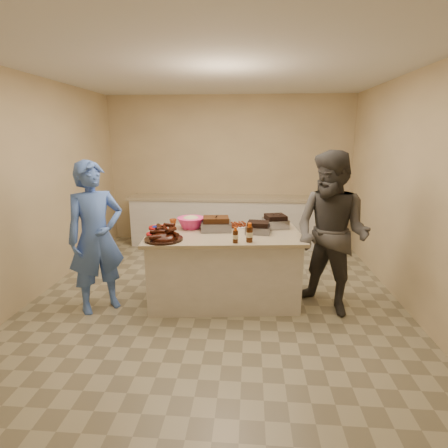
# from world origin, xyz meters

# --- Properties ---
(room) EXTENTS (4.50, 5.00, 2.70)m
(room) POSITION_xyz_m (0.00, 0.00, 0.00)
(room) COLOR #D5BA89
(room) RESTS_ON ground
(back_counter) EXTENTS (3.60, 0.64, 0.90)m
(back_counter) POSITION_xyz_m (0.00, 2.20, 0.45)
(back_counter) COLOR silver
(back_counter) RESTS_ON ground
(island) EXTENTS (1.90, 1.13, 0.86)m
(island) POSITION_xyz_m (0.10, -0.12, 0.00)
(island) COLOR silver
(island) RESTS_ON ground
(rib_platter) EXTENTS (0.51, 0.51, 0.17)m
(rib_platter) POSITION_xyz_m (-0.54, -0.45, 0.86)
(rib_platter) COLOR #391107
(rib_platter) RESTS_ON island
(pulled_pork_tray) EXTENTS (0.39, 0.31, 0.11)m
(pulled_pork_tray) POSITION_xyz_m (0.00, -0.01, 0.86)
(pulled_pork_tray) COLOR #47230F
(pulled_pork_tray) RESTS_ON island
(brisket_tray) EXTENTS (0.31, 0.27, 0.08)m
(brisket_tray) POSITION_xyz_m (0.51, -0.08, 0.86)
(brisket_tray) COLOR black
(brisket_tray) RESTS_ON island
(roasting_pan) EXTENTS (0.34, 0.34, 0.11)m
(roasting_pan) POSITION_xyz_m (0.73, 0.20, 0.86)
(roasting_pan) COLOR gray
(roasting_pan) RESTS_ON island
(coleslaw_bowl) EXTENTS (0.37, 0.37, 0.23)m
(coleslaw_bowl) POSITION_xyz_m (-0.32, 0.08, 0.86)
(coleslaw_bowl) COLOR #FC3084
(coleslaw_bowl) RESTS_ON island
(sausage_plate) EXTENTS (0.38, 0.38, 0.05)m
(sausage_plate) POSITION_xyz_m (0.25, 0.20, 0.86)
(sausage_plate) COLOR silver
(sausage_plate) RESTS_ON island
(mac_cheese_dish) EXTENTS (0.31, 0.25, 0.07)m
(mac_cheese_dish) POSITION_xyz_m (0.74, 0.25, 0.86)
(mac_cheese_dish) COLOR orange
(mac_cheese_dish) RESTS_ON island
(bbq_bottle_a) EXTENTS (0.06, 0.06, 0.17)m
(bbq_bottle_a) POSITION_xyz_m (0.26, -0.49, 0.86)
(bbq_bottle_a) COLOR #3B1A08
(bbq_bottle_a) RESTS_ON island
(bbq_bottle_b) EXTENTS (0.08, 0.08, 0.21)m
(bbq_bottle_b) POSITION_xyz_m (0.41, -0.45, 0.86)
(bbq_bottle_b) COLOR #3B1A08
(bbq_bottle_b) RESTS_ON island
(mustard_bottle) EXTENTS (0.05, 0.05, 0.13)m
(mustard_bottle) POSITION_xyz_m (-0.06, -0.05, 0.86)
(mustard_bottle) COLOR #FCB000
(mustard_bottle) RESTS_ON island
(sauce_bowl) EXTENTS (0.14, 0.06, 0.14)m
(sauce_bowl) POSITION_xyz_m (-0.05, 0.09, 0.86)
(sauce_bowl) COLOR silver
(sauce_bowl) RESTS_ON island
(plate_stack_large) EXTENTS (0.25, 0.25, 0.03)m
(plate_stack_large) POSITION_xyz_m (-0.73, 0.02, 0.86)
(plate_stack_large) COLOR #9B0809
(plate_stack_large) RESTS_ON island
(plate_stack_small) EXTENTS (0.20, 0.20, 0.03)m
(plate_stack_small) POSITION_xyz_m (-0.69, -0.27, 0.86)
(plate_stack_small) COLOR #9B0809
(plate_stack_small) RESTS_ON island
(plastic_cup) EXTENTS (0.10, 0.09, 0.09)m
(plastic_cup) POSITION_xyz_m (-0.57, 0.19, 0.86)
(plastic_cup) COLOR #A94C18
(plastic_cup) RESTS_ON island
(basket_stack) EXTENTS (0.24, 0.20, 0.10)m
(basket_stack) POSITION_xyz_m (-0.11, 0.24, 0.86)
(basket_stack) COLOR #9B0809
(basket_stack) RESTS_ON island
(guest_blue) EXTENTS (1.60, 1.73, 0.41)m
(guest_blue) POSITION_xyz_m (-1.32, -0.43, 0.00)
(guest_blue) COLOR #4A71CF
(guest_blue) RESTS_ON ground
(guest_gray) EXTENTS (1.88, 1.96, 0.69)m
(guest_gray) POSITION_xyz_m (1.31, -0.27, 0.00)
(guest_gray) COLOR #4A4743
(guest_gray) RESTS_ON ground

